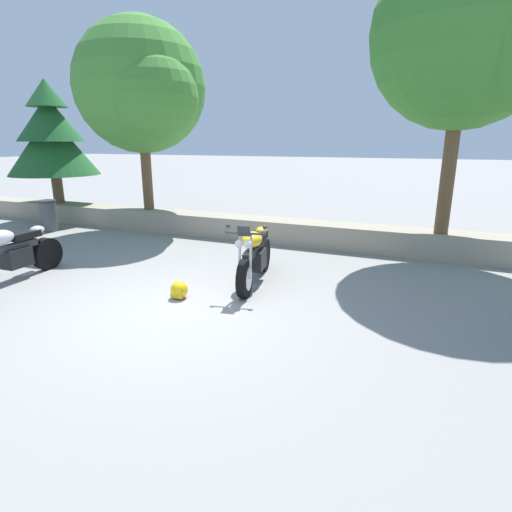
{
  "coord_description": "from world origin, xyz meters",
  "views": [
    {
      "loc": [
        3.34,
        -4.61,
        2.43
      ],
      "look_at": [
        0.89,
        1.2,
        0.65
      ],
      "focal_mm": 28.63,
      "sensor_mm": 36.0,
      "label": 1
    }
  ],
  "objects_px": {
    "motorcycle_silver_near_left": "(11,254)",
    "leafy_tree_mid_left": "(143,89)",
    "motorcycle_yellow_centre": "(254,256)",
    "trash_bin": "(49,216)",
    "pine_tree_far_left": "(51,135)",
    "rider_helmet": "(179,290)",
    "leafy_tree_mid_right": "(476,36)"
  },
  "relations": [
    {
      "from": "motorcycle_silver_near_left",
      "to": "leafy_tree_mid_left",
      "type": "bearing_deg",
      "value": 95.34
    },
    {
      "from": "motorcycle_yellow_centre",
      "to": "trash_bin",
      "type": "height_order",
      "value": "motorcycle_yellow_centre"
    },
    {
      "from": "pine_tree_far_left",
      "to": "leafy_tree_mid_left",
      "type": "xyz_separation_m",
      "value": [
        3.56,
        -0.04,
        1.14
      ]
    },
    {
      "from": "rider_helmet",
      "to": "pine_tree_far_left",
      "type": "relative_size",
      "value": 0.08
    },
    {
      "from": "rider_helmet",
      "to": "leafy_tree_mid_left",
      "type": "distance_m",
      "value": 6.64
    },
    {
      "from": "rider_helmet",
      "to": "pine_tree_far_left",
      "type": "xyz_separation_m",
      "value": [
        -7.22,
        4.27,
        2.46
      ]
    },
    {
      "from": "pine_tree_far_left",
      "to": "leafy_tree_mid_right",
      "type": "xyz_separation_m",
      "value": [
        11.22,
        -0.23,
        1.69
      ]
    },
    {
      "from": "rider_helmet",
      "to": "motorcycle_silver_near_left",
      "type": "bearing_deg",
      "value": -172.58
    },
    {
      "from": "motorcycle_silver_near_left",
      "to": "trash_bin",
      "type": "relative_size",
      "value": 2.4
    },
    {
      "from": "trash_bin",
      "to": "leafy_tree_mid_left",
      "type": "bearing_deg",
      "value": 27.39
    },
    {
      "from": "pine_tree_far_left",
      "to": "motorcycle_yellow_centre",
      "type": "bearing_deg",
      "value": -21.22
    },
    {
      "from": "leafy_tree_mid_left",
      "to": "motorcycle_yellow_centre",
      "type": "bearing_deg",
      "value": -34.55
    },
    {
      "from": "motorcycle_silver_near_left",
      "to": "trash_bin",
      "type": "xyz_separation_m",
      "value": [
        -2.95,
        3.34,
        -0.05
      ]
    },
    {
      "from": "motorcycle_silver_near_left",
      "to": "trash_bin",
      "type": "height_order",
      "value": "motorcycle_silver_near_left"
    },
    {
      "from": "motorcycle_silver_near_left",
      "to": "pine_tree_far_left",
      "type": "xyz_separation_m",
      "value": [
        -4.0,
        4.69,
        2.11
      ]
    },
    {
      "from": "rider_helmet",
      "to": "leafy_tree_mid_right",
      "type": "height_order",
      "value": "leafy_tree_mid_right"
    },
    {
      "from": "leafy_tree_mid_left",
      "to": "rider_helmet",
      "type": "bearing_deg",
      "value": -49.17
    },
    {
      "from": "motorcycle_silver_near_left",
      "to": "motorcycle_yellow_centre",
      "type": "distance_m",
      "value": 4.33
    },
    {
      "from": "motorcycle_silver_near_left",
      "to": "motorcycle_yellow_centre",
      "type": "xyz_separation_m",
      "value": [
        4.03,
        1.57,
        0.0
      ]
    },
    {
      "from": "leafy_tree_mid_left",
      "to": "pine_tree_far_left",
      "type": "bearing_deg",
      "value": 179.3
    },
    {
      "from": "motorcycle_silver_near_left",
      "to": "motorcycle_yellow_centre",
      "type": "height_order",
      "value": "same"
    },
    {
      "from": "leafy_tree_mid_left",
      "to": "leafy_tree_mid_right",
      "type": "relative_size",
      "value": 0.89
    },
    {
      "from": "rider_helmet",
      "to": "leafy_tree_mid_right",
      "type": "distance_m",
      "value": 7.04
    },
    {
      "from": "pine_tree_far_left",
      "to": "leafy_tree_mid_left",
      "type": "distance_m",
      "value": 3.74
    },
    {
      "from": "motorcycle_yellow_centre",
      "to": "leafy_tree_mid_left",
      "type": "xyz_separation_m",
      "value": [
        -4.47,
        3.08,
        3.25
      ]
    },
    {
      "from": "motorcycle_yellow_centre",
      "to": "rider_helmet",
      "type": "relative_size",
      "value": 7.34
    },
    {
      "from": "motorcycle_silver_near_left",
      "to": "leafy_tree_mid_left",
      "type": "relative_size",
      "value": 0.41
    },
    {
      "from": "trash_bin",
      "to": "leafy_tree_mid_right",
      "type": "bearing_deg",
      "value": 6.26
    },
    {
      "from": "pine_tree_far_left",
      "to": "leafy_tree_mid_right",
      "type": "height_order",
      "value": "leafy_tree_mid_right"
    },
    {
      "from": "motorcycle_silver_near_left",
      "to": "leafy_tree_mid_right",
      "type": "xyz_separation_m",
      "value": [
        7.23,
        4.46,
        3.8
      ]
    },
    {
      "from": "trash_bin",
      "to": "pine_tree_far_left",
      "type": "bearing_deg",
      "value": 128.0
    },
    {
      "from": "motorcycle_yellow_centre",
      "to": "leafy_tree_mid_left",
      "type": "height_order",
      "value": "leafy_tree_mid_left"
    }
  ]
}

